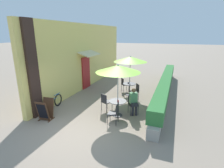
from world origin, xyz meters
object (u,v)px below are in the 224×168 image
Objects in this scene: coffee_cup_near at (118,101)px; patio_umbrella_mid at (130,59)px; patio_table_mid at (130,87)px; seated_patron_near_back at (134,100)px; cafe_chair_near_back at (133,103)px; cafe_chair_mid_left at (124,84)px; coffee_cup_mid at (128,83)px; cafe_chair_near_right at (115,112)px; patio_umbrella_near at (118,69)px; patio_table_near at (118,105)px; menu_board at (45,110)px; cafe_chair_near_left at (106,101)px; cafe_chair_mid_right at (136,90)px; bicycle_leaning at (52,104)px.

patio_umbrella_mid is at bearing 95.61° from coffee_cup_near.
coffee_cup_near is 0.11× the size of patio_table_mid.
cafe_chair_near_back is at bearing -90.00° from seated_patron_near_back.
cafe_chair_mid_left reaches higher than coffee_cup_mid.
cafe_chair_near_right is 3.62m from patio_table_mid.
patio_umbrella_near is 2.88m from patio_umbrella_mid.
patio_umbrella_near is at bearing 115.73° from coffee_cup_near.
menu_board is (-2.78, -1.44, -0.08)m from patio_table_near.
coffee_cup_mid is (-0.08, -0.01, -1.41)m from patio_umbrella_mid.
patio_table_mid is at bearing 8.08° from coffee_cup_mid.
cafe_chair_near_left is 0.96× the size of menu_board.
seated_patron_near_back is at bearing 31.14° from patio_table_near.
patio_table_mid is at bearing -105.29° from cafe_chair_near_back.
cafe_chair_near_back is 3.02m from patio_umbrella_mid.
cafe_chair_near_back is 9.67× the size of coffee_cup_near.
patio_umbrella_near is 26.29× the size of coffee_cup_mid.
cafe_chair_near_right is at bearing -80.21° from patio_table_near.
cafe_chair_mid_left is (-0.80, 3.54, -0.24)m from coffee_cup_near.
cafe_chair_mid_right is at bearing 45.34° from menu_board.
bicycle_leaning is (-2.44, -3.98, -0.19)m from cafe_chair_mid_left.
patio_umbrella_near is at bearing -24.97° from cafe_chair_mid_left.
cafe_chair_mid_left is 1.49m from cafe_chair_mid_right.
patio_umbrella_near reaches higher than cafe_chair_near_back.
cafe_chair_near_left is at bearing 159.79° from patio_table_near.
patio_umbrella_mid reaches higher than patio_table_mid.
cafe_chair_near_back is at bearing -71.42° from patio_table_mid.
cafe_chair_mid_right is at bearing 36.23° from bicycle_leaning.
cafe_chair_near_back is at bearing -13.15° from cafe_chair_mid_left.
coffee_cup_near is (-0.07, 0.61, 0.24)m from cafe_chair_near_right.
cafe_chair_near_left is 0.37× the size of patio_umbrella_mid.
patio_umbrella_near reaches higher than patio_table_near.
cafe_chair_near_left is at bearing 33.54° from menu_board.
coffee_cup_mid is at bearing 46.35° from bicycle_leaning.
patio_table_near is at bearing -24.97° from cafe_chair_mid_left.
bicycle_leaning reaches higher than patio_table_mid.
patio_umbrella_near is 3.20m from coffee_cup_mid.
cafe_chair_near_right is 1.00× the size of cafe_chair_mid_right.
cafe_chair_mid_right is 0.51× the size of bicycle_leaning.
cafe_chair_near_left is 1.29m from cafe_chair_near_back.
bicycle_leaning is (-2.95, -3.44, -1.84)m from patio_umbrella_mid.
coffee_cup_mid is at bearing -102.91° from seated_patron_near_back.
seated_patron_near_back is 1.44× the size of cafe_chair_mid_right.
cafe_chair_near_left reaches higher than patio_table_near.
cafe_chair_near_right is 4.23m from cafe_chair_mid_left.
patio_umbrella_mid reaches higher than seated_patron_near_back.
patio_umbrella_mid is 2.61× the size of menu_board.
cafe_chair_near_left is 2.64m from coffee_cup_mid.
bicycle_leaning is at bearing -68.79° from cafe_chair_mid_left.
patio_umbrella_near is at bearing 5.91° from cafe_chair_near_right.
cafe_chair_near_right is (0.13, -0.73, -0.01)m from patio_table_near.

